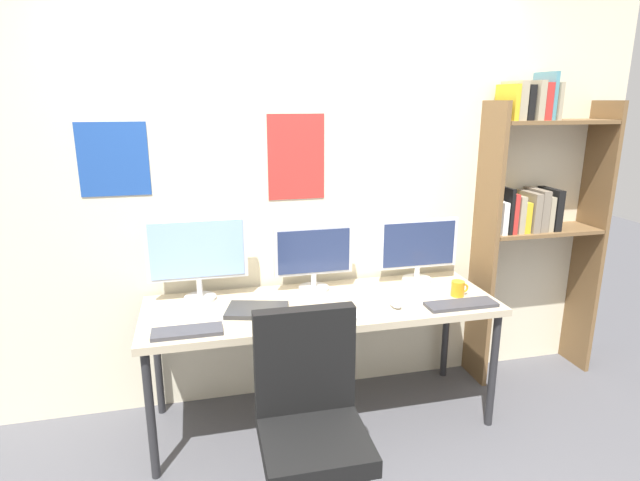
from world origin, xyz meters
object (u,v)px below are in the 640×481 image
(keyboard_center, at_px, (333,317))
(mouse_left_side, at_px, (396,304))
(keyboard_left, at_px, (187,332))
(office_chair, at_px, (311,447))
(laptop_closed, at_px, (257,310))
(monitor_center, at_px, (314,256))
(mouse_right_side, at_px, (297,321))
(coffee_mug, at_px, (458,289))
(bookshelf, at_px, (534,201))
(monitor_left, at_px, (197,254))
(monitor_right, at_px, (418,248))
(desk, at_px, (322,312))
(keyboard_right, at_px, (461,304))

(keyboard_center, bearing_deg, mouse_left_side, 10.59)
(keyboard_left, xyz_separation_m, keyboard_center, (0.74, 0.00, 0.00))
(office_chair, xyz_separation_m, laptop_closed, (-0.13, 0.73, 0.35))
(monitor_center, xyz_separation_m, laptop_closed, (-0.37, -0.26, -0.20))
(laptop_closed, bearing_deg, mouse_right_side, -33.02)
(monitor_center, relative_size, coffee_mug, 4.41)
(bookshelf, xyz_separation_m, office_chair, (-1.71, -1.01, -0.81))
(bookshelf, distance_m, mouse_left_side, 1.24)
(monitor_left, xyz_separation_m, monitor_right, (1.33, -0.00, -0.06))
(office_chair, relative_size, mouse_right_side, 10.31)
(coffee_mug, bearing_deg, mouse_left_side, -169.58)
(monitor_left, relative_size, monitor_right, 1.10)
(monitor_left, distance_m, laptop_closed, 0.47)
(desk, relative_size, mouse_left_side, 20.53)
(mouse_left_side, bearing_deg, keyboard_right, -11.24)
(desk, xyz_separation_m, keyboard_right, (0.74, -0.23, 0.06))
(desk, bearing_deg, keyboard_right, -17.36)
(mouse_right_side, bearing_deg, keyboard_right, 1.19)
(monitor_left, bearing_deg, keyboard_center, -33.61)
(keyboard_center, distance_m, mouse_right_side, 0.20)
(office_chair, bearing_deg, keyboard_left, 132.47)
(office_chair, distance_m, keyboard_left, 0.82)
(mouse_left_side, bearing_deg, mouse_right_side, -171.07)
(desk, height_order, mouse_left_side, mouse_left_side)
(monitor_center, height_order, mouse_right_side, monitor_center)
(bookshelf, height_order, laptop_closed, bookshelf)
(mouse_left_side, relative_size, coffee_mug, 0.91)
(keyboard_center, bearing_deg, coffee_mug, 10.50)
(monitor_left, relative_size, coffee_mug, 5.24)
(office_chair, height_order, coffee_mug, office_chair)
(desk, height_order, keyboard_right, keyboard_right)
(laptop_closed, relative_size, coffee_mug, 3.02)
(bookshelf, relative_size, coffee_mug, 18.93)
(desk, xyz_separation_m, office_chair, (-0.24, -0.77, -0.28))
(coffee_mug, bearing_deg, office_chair, -146.19)
(office_chair, height_order, keyboard_left, office_chair)
(bookshelf, height_order, monitor_left, bookshelf)
(monitor_center, bearing_deg, bookshelf, 0.75)
(monitor_center, distance_m, keyboard_center, 0.49)
(keyboard_center, bearing_deg, office_chair, -113.64)
(keyboard_right, xyz_separation_m, coffee_mug, (0.06, 0.15, 0.04))
(laptop_closed, bearing_deg, keyboard_center, -10.51)
(keyboard_right, bearing_deg, monitor_right, 98.99)
(mouse_left_side, xyz_separation_m, coffee_mug, (0.41, 0.08, 0.03))
(keyboard_left, xyz_separation_m, mouse_right_side, (0.54, -0.02, 0.01))
(monitor_left, bearing_deg, monitor_right, -0.00)
(keyboard_left, xyz_separation_m, coffee_mug, (1.53, 0.15, 0.04))
(monitor_right, distance_m, mouse_left_side, 0.51)
(keyboard_right, height_order, laptop_closed, laptop_closed)
(office_chair, distance_m, coffee_mug, 1.30)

